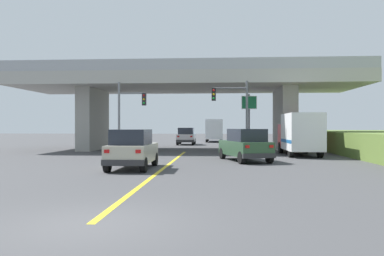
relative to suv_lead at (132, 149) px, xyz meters
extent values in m
plane|color=#424244|center=(1.54, 15.89, -1.01)|extent=(160.00, 160.00, 0.00)
cube|color=#A8A59E|center=(1.54, 15.89, 5.15)|extent=(30.64, 9.90, 1.06)
cube|color=#9A9891|center=(-7.29, 15.89, 1.80)|extent=(1.28, 5.94, 5.63)
cube|color=#9A9891|center=(10.38, 15.89, 1.80)|extent=(1.28, 5.94, 5.63)
cube|color=#9EA0A5|center=(1.54, 11.09, 6.13)|extent=(30.64, 0.20, 0.90)
cube|color=#9EA0A5|center=(1.54, 20.69, 6.13)|extent=(30.64, 0.20, 0.90)
cube|color=yellow|center=(1.54, 1.10, -1.01)|extent=(0.20, 24.20, 0.01)
cube|color=#B7B29E|center=(0.00, 0.11, -0.20)|extent=(1.94, 4.26, 0.90)
cube|color=#1E232D|center=(0.00, -0.21, 0.63)|extent=(1.71, 2.35, 0.76)
cube|color=#2D2D30|center=(0.00, -1.97, -0.51)|extent=(1.98, 0.20, 0.28)
cube|color=red|center=(-0.73, -2.04, 0.02)|extent=(0.24, 0.06, 0.16)
cube|color=red|center=(0.73, -2.04, 0.02)|extent=(0.24, 0.06, 0.16)
cylinder|color=black|center=(-0.87, 1.69, -0.65)|extent=(0.26, 0.72, 0.72)
cylinder|color=black|center=(0.87, 1.69, -0.65)|extent=(0.26, 0.72, 0.72)
cylinder|color=black|center=(-0.87, -1.47, -0.65)|extent=(0.26, 0.72, 0.72)
cylinder|color=black|center=(0.87, -1.47, -0.65)|extent=(0.26, 0.72, 0.72)
cube|color=#2D4C33|center=(6.02, 4.96, -0.20)|extent=(3.23, 5.12, 0.90)
cube|color=#1E232D|center=(6.13, 4.62, 0.63)|extent=(2.39, 3.00, 0.76)
cube|color=#2D2D30|center=(6.69, 2.72, -0.51)|extent=(1.95, 0.76, 0.28)
cube|color=red|center=(6.02, 2.45, 0.02)|extent=(0.25, 0.13, 0.16)
cube|color=red|center=(7.41, 2.87, 0.02)|extent=(0.25, 0.13, 0.16)
cylinder|color=black|center=(4.66, 6.46, -0.65)|extent=(0.46, 0.76, 0.72)
cylinder|color=black|center=(6.33, 6.96, -0.65)|extent=(0.46, 0.76, 0.72)
cylinder|color=black|center=(5.72, 2.95, -0.65)|extent=(0.46, 0.76, 0.72)
cylinder|color=black|center=(7.38, 3.45, -0.65)|extent=(0.46, 0.76, 0.72)
cube|color=red|center=(10.45, 12.20, 0.39)|extent=(2.20, 2.00, 1.90)
cube|color=white|center=(10.45, 8.99, 0.77)|extent=(2.31, 4.41, 2.67)
cube|color=#195999|center=(10.45, 8.99, 0.10)|extent=(2.33, 4.32, 0.24)
cylinder|color=black|center=(9.45, 12.20, -0.56)|extent=(0.30, 0.90, 0.90)
cylinder|color=black|center=(11.45, 12.20, -0.56)|extent=(0.30, 0.90, 0.90)
cylinder|color=black|center=(9.45, 7.89, -0.56)|extent=(0.30, 0.90, 0.90)
cylinder|color=black|center=(11.45, 7.89, -0.56)|extent=(0.30, 0.90, 0.90)
cube|color=silver|center=(0.59, 26.38, -0.20)|extent=(1.99, 4.23, 0.90)
cube|color=#1E232D|center=(0.59, 26.06, 0.63)|extent=(1.75, 2.32, 0.76)
cube|color=#2D2D30|center=(0.59, 24.31, -0.51)|extent=(2.03, 0.20, 0.28)
cube|color=red|center=(-0.16, 24.24, 0.02)|extent=(0.24, 0.06, 0.16)
cube|color=red|center=(1.33, 24.24, 0.02)|extent=(0.24, 0.06, 0.16)
cylinder|color=black|center=(-0.31, 27.94, -0.65)|extent=(0.26, 0.72, 0.72)
cylinder|color=black|center=(1.48, 27.94, -0.65)|extent=(0.26, 0.72, 0.72)
cylinder|color=black|center=(-0.31, 24.81, -0.65)|extent=(0.26, 0.72, 0.72)
cylinder|color=black|center=(1.48, 24.81, -0.65)|extent=(0.26, 0.72, 0.72)
cylinder|color=#56595E|center=(6.55, 10.00, 1.81)|extent=(0.18, 0.18, 5.64)
cylinder|color=#56595E|center=(5.30, 10.00, 4.08)|extent=(2.51, 0.12, 0.12)
cube|color=black|center=(4.04, 10.00, 3.60)|extent=(0.32, 0.26, 0.96)
sphere|color=red|center=(4.04, 9.85, 3.90)|extent=(0.16, 0.16, 0.16)
sphere|color=gold|center=(4.04, 9.85, 3.60)|extent=(0.16, 0.16, 0.16)
sphere|color=green|center=(4.04, 9.85, 3.30)|extent=(0.16, 0.16, 0.16)
cylinder|color=slate|center=(-3.46, 10.60, 1.83)|extent=(0.18, 0.18, 5.69)
cylinder|color=slate|center=(-2.46, 10.60, 3.78)|extent=(2.01, 0.12, 0.12)
cube|color=#232326|center=(-1.45, 10.60, 3.30)|extent=(0.32, 0.26, 0.96)
sphere|color=red|center=(-1.45, 10.45, 3.60)|extent=(0.16, 0.16, 0.16)
sphere|color=gold|center=(-1.45, 10.45, 3.30)|extent=(0.16, 0.16, 0.16)
sphere|color=green|center=(-1.45, 10.45, 3.00)|extent=(0.16, 0.16, 0.16)
cylinder|color=#56595E|center=(7.05, 14.17, 1.47)|extent=(0.14, 0.14, 4.97)
cube|color=#197242|center=(7.05, 14.11, 3.24)|extent=(1.23, 0.08, 1.05)
cube|color=white|center=(7.05, 14.11, 3.24)|extent=(1.31, 0.04, 1.13)
cube|color=navy|center=(3.84, 37.89, 0.39)|extent=(2.20, 2.00, 1.90)
cube|color=silver|center=(3.84, 34.41, 0.79)|extent=(2.31, 4.97, 2.70)
cube|color=#195999|center=(3.84, 34.41, 0.11)|extent=(2.33, 4.87, 0.24)
cylinder|color=black|center=(2.84, 37.89, -0.56)|extent=(0.30, 0.90, 0.90)
cylinder|color=black|center=(4.84, 37.89, -0.56)|extent=(0.30, 0.90, 0.90)
cylinder|color=black|center=(2.84, 33.17, -0.56)|extent=(0.30, 0.90, 0.90)
cylinder|color=black|center=(4.84, 33.17, -0.56)|extent=(0.30, 0.90, 0.90)
camera|label=1|loc=(4.35, -19.28, 1.15)|focal=35.89mm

